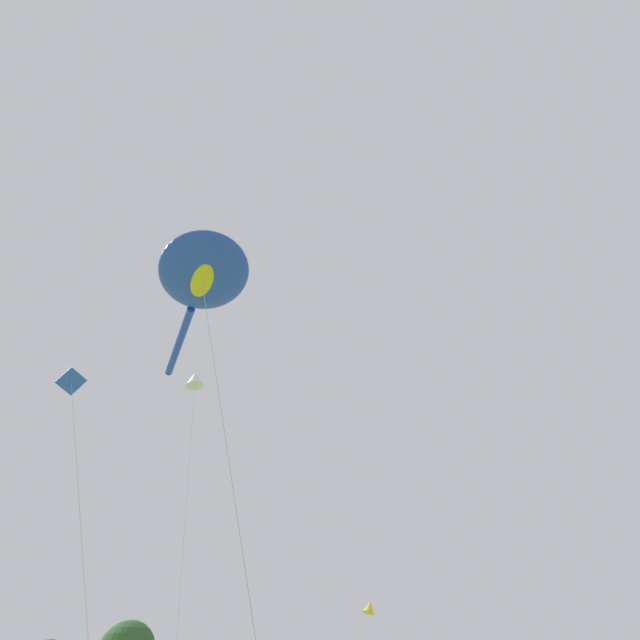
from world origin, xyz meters
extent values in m
ellipsoid|color=blue|center=(-2.77, 14.23, 18.04)|extent=(5.63, 6.55, 1.17)
cylinder|color=blue|center=(-1.05, 20.21, 17.87)|extent=(2.29, 6.69, 0.42)
ellipsoid|color=yellow|center=(-2.77, 14.23, 17.52)|extent=(1.66, 2.65, 0.42)
cylinder|color=#B2B2B7|center=(-1.40, 12.29, 8.73)|extent=(2.78, 3.91, 17.47)
cone|color=white|center=(3.21, 27.10, 20.33)|extent=(1.86, 1.88, 1.29)
cylinder|color=#B2B2B7|center=(3.81, 26.25, 10.17)|extent=(1.21, 1.73, 20.33)
cube|color=blue|center=(-5.99, 19.13, 13.03)|extent=(1.24, 0.87, 0.94)
cylinder|color=#B2B2B7|center=(-4.19, 17.61, 6.51)|extent=(3.62, 3.07, 13.03)
cone|color=yellow|center=(15.18, 22.48, 6.30)|extent=(1.06, 0.95, 0.83)
camera|label=1|loc=(-9.67, -3.19, 1.39)|focal=28.24mm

